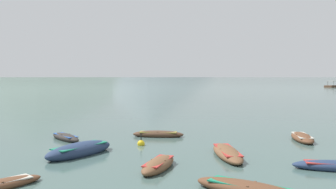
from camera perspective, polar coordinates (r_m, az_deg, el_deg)
The scene contains 10 objects.
ground_plane at distance 1506.73m, azimuth -0.07°, elevation 2.89°, with size 6000.00×6000.00×0.00m, color #425B56.
mountain_1 at distance 1731.97m, azimuth -21.12°, elevation 7.70°, with size 1221.42×1221.42×301.47m, color slate.
mountain_2 at distance 1510.05m, azimuth -2.96°, elevation 6.86°, with size 584.92×584.92×209.64m, color slate.
rowboat_0 at distance 19.58m, azimuth -14.12°, elevation -8.69°, with size 3.58×4.37×0.85m.
rowboat_1 at distance 18.94m, azimuth 9.44°, elevation -9.28°, with size 1.48×4.55×0.58m.
rowboat_2 at distance 24.59m, azimuth -1.69°, elevation -6.42°, with size 3.60×1.29×0.53m.
rowboat_4 at distance 24.81m, azimuth 20.71°, elevation -6.52°, with size 1.56×3.71×0.56m.
rowboat_7 at distance 16.32m, azimuth -1.66°, elevation -11.24°, with size 1.98×3.42×0.59m.
rowboat_8 at distance 24.39m, azimuth -16.28°, elevation -6.64°, with size 2.88×3.11×0.50m.
mooring_buoy at distance 21.69m, azimuth -4.46°, elevation -7.90°, with size 0.45×0.45×0.85m.
Camera 1 is at (-0.69, -6.73, 4.21)m, focal length 37.83 mm.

